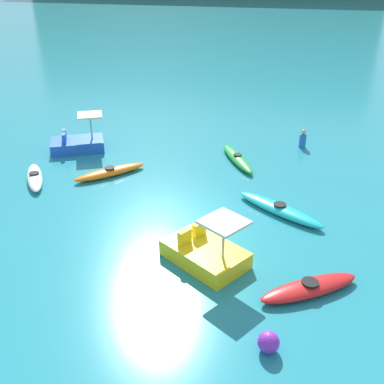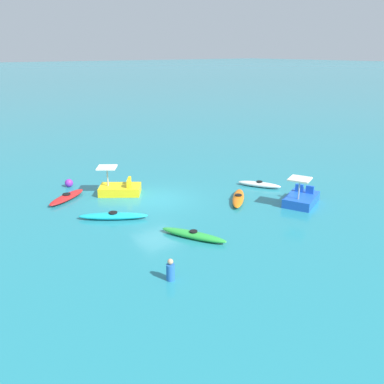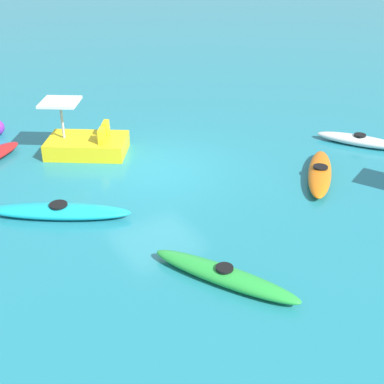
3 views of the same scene
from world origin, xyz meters
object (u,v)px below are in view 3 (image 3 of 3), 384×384
(kayak_cyan, at_px, (59,211))
(kayak_orange, at_px, (320,173))
(kayak_white, at_px, (359,140))
(pedal_boat_yellow, at_px, (87,143))
(kayak_green, at_px, (224,275))

(kayak_cyan, bearing_deg, kayak_orange, 165.38)
(kayak_cyan, distance_m, kayak_white, 9.77)
(kayak_cyan, distance_m, pedal_boat_yellow, 3.92)
(kayak_green, bearing_deg, kayak_white, -155.61)
(kayak_green, relative_size, pedal_boat_yellow, 1.13)
(kayak_white, relative_size, pedal_boat_yellow, 0.94)
(kayak_cyan, xyz_separation_m, kayak_white, (-9.75, 0.73, 0.00))
(kayak_white, bearing_deg, kayak_cyan, -4.26)
(kayak_white, bearing_deg, kayak_orange, 21.29)
(kayak_cyan, relative_size, pedal_boat_yellow, 1.17)
(kayak_orange, distance_m, pedal_boat_yellow, 7.09)
(kayak_green, xyz_separation_m, pedal_boat_yellow, (-0.14, -7.59, 0.17))
(kayak_orange, bearing_deg, pedal_boat_yellow, -46.44)
(kayak_cyan, height_order, kayak_orange, same)
(kayak_white, height_order, kayak_green, same)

